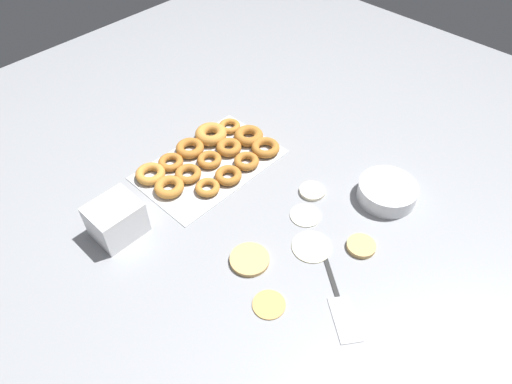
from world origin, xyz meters
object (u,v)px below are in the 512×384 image
at_px(pancake_0, 361,246).
at_px(container_stack, 116,219).
at_px(pancake_1, 250,259).
at_px(pancake_2, 269,304).
at_px(batter_bowl, 387,192).
at_px(donut_tray, 211,157).
at_px(spatula, 341,308).
at_px(pancake_3, 312,246).
at_px(pancake_4, 312,191).
at_px(pancake_5, 305,215).

bearing_deg(pancake_0, container_stack, -51.09).
bearing_deg(pancake_1, pancake_2, 64.14).
height_order(pancake_1, batter_bowl, batter_bowl).
bearing_deg(pancake_2, donut_tray, -117.79).
relative_size(container_stack, spatula, 0.56).
distance_m(pancake_2, container_stack, 0.52).
distance_m(pancake_3, batter_bowl, 0.33).
distance_m(pancake_1, pancake_4, 0.34).
bearing_deg(container_stack, pancake_2, 104.55).
bearing_deg(pancake_3, pancake_1, -31.41).
distance_m(pancake_2, spatula, 0.19).
bearing_deg(pancake_3, pancake_2, 9.46).
xyz_separation_m(pancake_0, batter_bowl, (-0.23, -0.06, 0.02)).
bearing_deg(pancake_5, pancake_4, -152.90).
xyz_separation_m(pancake_0, pancake_4, (-0.08, -0.25, -0.00)).
bearing_deg(batter_bowl, pancake_1, -16.87).
relative_size(pancake_3, spatula, 0.46).
relative_size(batter_bowl, container_stack, 1.30).
bearing_deg(pancake_3, pancake_0, 133.09).
bearing_deg(pancake_1, pancake_5, 178.20).
bearing_deg(spatula, container_stack, -121.13).
height_order(donut_tray, batter_bowl, batter_bowl).
bearing_deg(pancake_3, batter_bowl, 171.53).
xyz_separation_m(pancake_5, container_stack, (0.44, -0.37, 0.05)).
relative_size(pancake_5, spatula, 0.38).
relative_size(pancake_1, pancake_2, 1.28).
distance_m(pancake_4, spatula, 0.43).
xyz_separation_m(pancake_5, donut_tray, (0.03, -0.41, 0.01)).
distance_m(container_stack, spatula, 0.70).
bearing_deg(spatula, donut_tray, -155.64).
height_order(pancake_0, batter_bowl, batter_bowl).
bearing_deg(pancake_3, spatula, 60.76).
bearing_deg(pancake_2, spatula, 130.76).
distance_m(batter_bowl, container_stack, 0.86).
distance_m(donut_tray, spatula, 0.70).
bearing_deg(pancake_2, pancake_3, -170.54).
bearing_deg(pancake_5, container_stack, -39.99).
height_order(pancake_1, pancake_4, pancake_1).
distance_m(pancake_1, spatula, 0.29).
xyz_separation_m(pancake_3, spatula, (0.10, 0.19, -0.00)).
distance_m(pancake_5, container_stack, 0.58).
bearing_deg(pancake_1, pancake_3, 148.59).
height_order(pancake_0, pancake_2, pancake_0).
relative_size(pancake_2, pancake_5, 0.93).
bearing_deg(pancake_0, pancake_2, -11.77).
bearing_deg(pancake_4, pancake_1, 6.81).
xyz_separation_m(pancake_2, pancake_5, (-0.31, -0.13, -0.00)).
bearing_deg(donut_tray, container_stack, 4.99).
distance_m(pancake_1, pancake_2, 0.15).
height_order(pancake_5, spatula, pancake_5).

